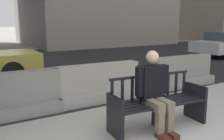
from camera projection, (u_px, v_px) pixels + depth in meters
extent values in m
cube|color=black|center=(34.00, 65.00, 10.37)|extent=(120.00, 12.00, 0.01)
cube|color=black|center=(115.00, 117.00, 3.82)|extent=(0.09, 0.52, 0.66)
cube|color=black|center=(195.00, 102.00, 4.54)|extent=(0.09, 0.52, 0.66)
cube|color=black|center=(158.00, 115.00, 4.20)|extent=(0.07, 0.33, 0.45)
cube|color=black|center=(167.00, 106.00, 3.96)|extent=(1.60, 0.21, 0.02)
cube|color=black|center=(163.00, 104.00, 4.06)|extent=(1.60, 0.21, 0.02)
cube|color=black|center=(159.00, 102.00, 4.16)|extent=(1.60, 0.21, 0.02)
cube|color=black|center=(155.00, 100.00, 4.26)|extent=(1.60, 0.21, 0.02)
cube|color=black|center=(151.00, 98.00, 4.36)|extent=(1.60, 0.21, 0.02)
cube|color=black|center=(151.00, 75.00, 4.29)|extent=(1.60, 0.17, 0.04)
cube|color=black|center=(112.00, 92.00, 4.00)|extent=(0.05, 0.03, 0.38)
cube|color=black|center=(122.00, 91.00, 4.09)|extent=(0.05, 0.03, 0.38)
cube|color=black|center=(132.00, 90.00, 4.17)|extent=(0.05, 0.03, 0.38)
cube|color=black|center=(142.00, 88.00, 4.25)|extent=(0.05, 0.03, 0.38)
cube|color=black|center=(151.00, 87.00, 4.33)|extent=(0.05, 0.03, 0.38)
cube|color=black|center=(159.00, 86.00, 4.41)|extent=(0.05, 0.03, 0.38)
cube|color=black|center=(168.00, 85.00, 4.49)|extent=(0.05, 0.03, 0.38)
cube|color=black|center=(176.00, 84.00, 4.58)|extent=(0.05, 0.03, 0.38)
cube|color=black|center=(184.00, 83.00, 4.66)|extent=(0.05, 0.03, 0.38)
cube|color=black|center=(116.00, 98.00, 3.75)|extent=(0.09, 0.46, 0.03)
cube|color=black|center=(197.00, 86.00, 4.46)|extent=(0.09, 0.46, 0.03)
cube|color=black|center=(151.00, 82.00, 4.10)|extent=(0.42, 0.27, 0.56)
sphere|color=beige|center=(152.00, 57.00, 4.01)|extent=(0.21, 0.21, 0.21)
cube|color=#7F705B|center=(154.00, 105.00, 3.93)|extent=(0.18, 0.45, 0.14)
cube|color=#7F705B|center=(163.00, 103.00, 4.01)|extent=(0.18, 0.45, 0.14)
cube|color=#7F705B|center=(160.00, 124.00, 3.83)|extent=(0.12, 0.12, 0.45)
cube|color=#7F705B|center=(169.00, 122.00, 3.90)|extent=(0.12, 0.12, 0.45)
cube|color=#4C2319|center=(162.00, 137.00, 3.79)|extent=(0.13, 0.27, 0.08)
cube|color=#4C2319|center=(172.00, 135.00, 3.87)|extent=(0.13, 0.27, 0.08)
cube|color=black|center=(139.00, 82.00, 3.96)|extent=(0.10, 0.13, 0.48)
cube|color=black|center=(164.00, 79.00, 4.18)|extent=(0.10, 0.13, 0.48)
cube|color=#ADA89E|center=(98.00, 95.00, 5.72)|extent=(2.02, 0.73, 0.24)
cube|color=#ADA89E|center=(98.00, 77.00, 5.64)|extent=(2.01, 0.35, 0.60)
cube|color=gray|center=(7.00, 111.00, 4.71)|extent=(2.00, 0.69, 0.24)
cube|color=gray|center=(5.00, 89.00, 4.63)|extent=(2.00, 0.31, 0.60)
cube|color=gray|center=(181.00, 81.00, 7.05)|extent=(2.01, 0.71, 0.24)
cube|color=gray|center=(182.00, 67.00, 6.97)|extent=(2.00, 0.33, 0.60)
cylinder|color=black|center=(5.00, 64.00, 8.67)|extent=(0.64, 0.23, 0.64)
cylinder|color=black|center=(13.00, 72.00, 7.30)|extent=(0.64, 0.23, 0.64)
cylinder|color=black|center=(199.00, 50.00, 13.28)|extent=(0.64, 0.23, 0.64)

